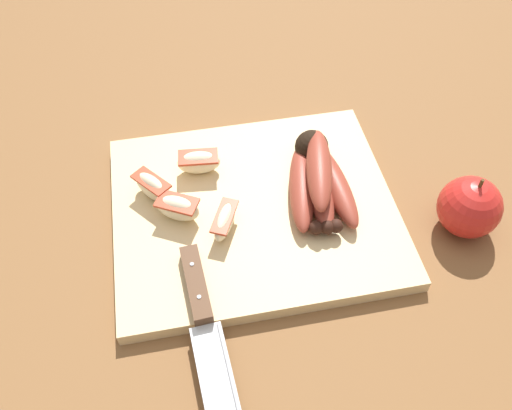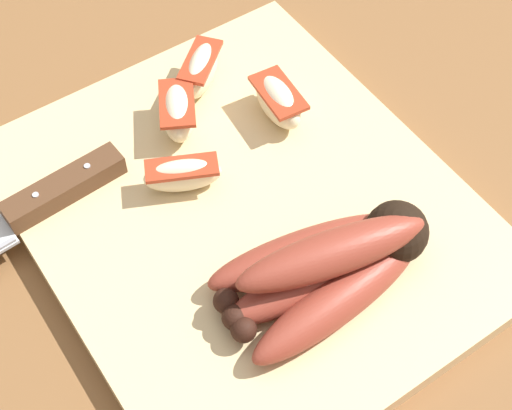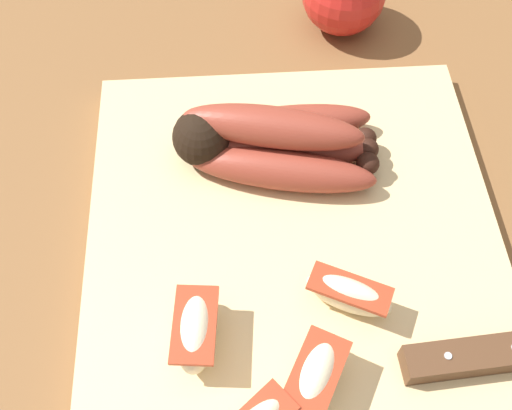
% 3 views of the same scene
% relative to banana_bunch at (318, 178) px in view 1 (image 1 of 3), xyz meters
% --- Properties ---
extents(ground_plane, '(6.00, 6.00, 0.00)m').
position_rel_banana_bunch_xyz_m(ground_plane, '(-0.10, -0.03, -0.04)').
color(ground_plane, brown).
extents(cutting_board, '(0.37, 0.31, 0.02)m').
position_rel_banana_bunch_xyz_m(cutting_board, '(-0.09, -0.01, -0.03)').
color(cutting_board, '#DBBC84').
rests_on(cutting_board, ground_plane).
extents(banana_bunch, '(0.10, 0.16, 0.06)m').
position_rel_banana_bunch_xyz_m(banana_bunch, '(0.00, 0.00, 0.00)').
color(banana_bunch, black).
rests_on(banana_bunch, cutting_board).
extents(chefs_knife, '(0.05, 0.28, 0.02)m').
position_rel_banana_bunch_xyz_m(chefs_knife, '(-0.18, -0.17, -0.02)').
color(chefs_knife, silver).
rests_on(chefs_knife, cutting_board).
extents(apple_wedge_near, '(0.06, 0.03, 0.03)m').
position_rel_banana_bunch_xyz_m(apple_wedge_near, '(-0.15, 0.06, -0.00)').
color(apple_wedge_near, beige).
rests_on(apple_wedge_near, cutting_board).
extents(apple_wedge_middle, '(0.05, 0.06, 0.04)m').
position_rel_banana_bunch_xyz_m(apple_wedge_middle, '(-0.22, 0.03, -0.00)').
color(apple_wedge_middle, beige).
rests_on(apple_wedge_middle, cutting_board).
extents(apple_wedge_far, '(0.06, 0.05, 0.04)m').
position_rel_banana_bunch_xyz_m(apple_wedge_far, '(-0.19, -0.01, -0.00)').
color(apple_wedge_far, beige).
rests_on(apple_wedge_far, cutting_board).
extents(apple_wedge_extra, '(0.05, 0.06, 0.03)m').
position_rel_banana_bunch_xyz_m(apple_wedge_extra, '(-0.13, -0.04, -0.01)').
color(apple_wedge_extra, beige).
rests_on(apple_wedge_extra, cutting_board).
extents(whole_apple, '(0.08, 0.08, 0.09)m').
position_rel_banana_bunch_xyz_m(whole_apple, '(0.18, -0.08, -0.00)').
color(whole_apple, red).
rests_on(whole_apple, ground_plane).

